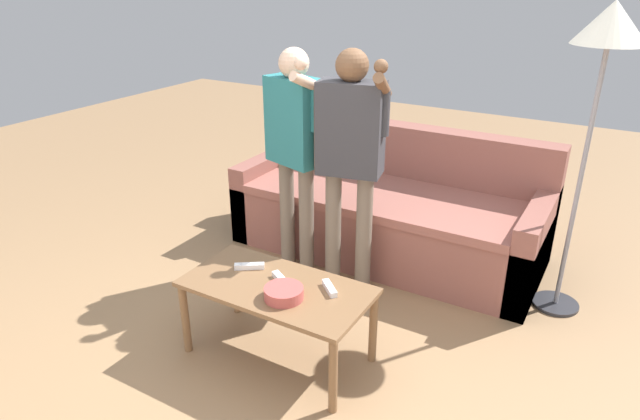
% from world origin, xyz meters
% --- Properties ---
extents(ground_plane, '(12.00, 12.00, 0.00)m').
position_xyz_m(ground_plane, '(0.00, 0.00, 0.00)').
color(ground_plane, '#93704C').
extents(couch, '(2.19, 0.92, 0.88)m').
position_xyz_m(couch, '(-0.16, 1.44, 0.30)').
color(couch, brown).
rests_on(couch, ground).
extents(coffee_table, '(0.99, 0.50, 0.44)m').
position_xyz_m(coffee_table, '(-0.17, -0.01, 0.39)').
color(coffee_table, brown).
rests_on(coffee_table, ground).
extents(snack_bowl, '(0.20, 0.20, 0.06)m').
position_xyz_m(snack_bowl, '(-0.07, -0.10, 0.47)').
color(snack_bowl, '#B24C47').
rests_on(snack_bowl, coffee_table).
extents(game_remote_nunchuk, '(0.06, 0.09, 0.05)m').
position_xyz_m(game_remote_nunchuk, '(-0.08, -0.14, 0.47)').
color(game_remote_nunchuk, white).
rests_on(game_remote_nunchuk, coffee_table).
extents(floor_lamp, '(0.38, 0.38, 1.81)m').
position_xyz_m(floor_lamp, '(1.06, 1.27, 1.59)').
color(floor_lamp, '#2D2D33').
rests_on(floor_lamp, ground).
extents(player_center, '(0.48, 0.30, 1.55)m').
position_xyz_m(player_center, '(-0.17, 0.80, 0.97)').
color(player_center, '#756656').
rests_on(player_center, ground).
extents(player_left, '(0.45, 0.39, 1.52)m').
position_xyz_m(player_left, '(-0.59, 0.83, 0.96)').
color(player_left, '#756656').
rests_on(player_left, ground).
extents(game_remote_wand_near, '(0.13, 0.12, 0.03)m').
position_xyz_m(game_remote_wand_near, '(0.09, 0.08, 0.46)').
color(game_remote_wand_near, white).
rests_on(game_remote_wand_near, coffee_table).
extents(game_remote_wand_far, '(0.15, 0.11, 0.03)m').
position_xyz_m(game_remote_wand_far, '(-0.17, 0.03, 0.46)').
color(game_remote_wand_far, white).
rests_on(game_remote_wand_far, coffee_table).
extents(game_remote_wand_spare, '(0.16, 0.12, 0.03)m').
position_xyz_m(game_remote_wand_spare, '(-0.40, 0.06, 0.46)').
color(game_remote_wand_spare, white).
rests_on(game_remote_wand_spare, coffee_table).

